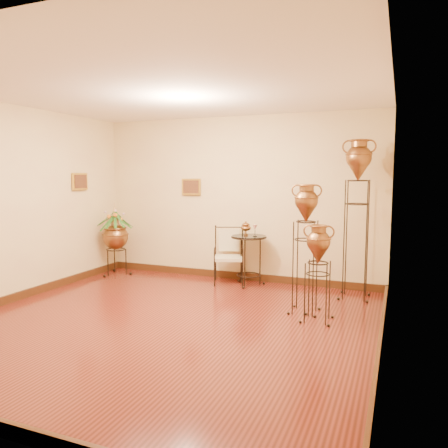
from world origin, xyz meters
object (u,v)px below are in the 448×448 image
at_px(amphora_mid, 305,248).
at_px(armchair, 229,256).
at_px(amphora_tall, 357,218).
at_px(planter_urn, 115,234).
at_px(side_table, 249,259).

distance_m(amphora_mid, armchair, 1.89).
height_order(amphora_tall, amphora_mid, amphora_tall).
bearing_deg(amphora_tall, amphora_mid, -119.60).
bearing_deg(planter_urn, side_table, 3.95).
xyz_separation_m(planter_urn, armchair, (2.15, 0.15, -0.28)).
bearing_deg(amphora_mid, amphora_tall, 60.40).
bearing_deg(planter_urn, amphora_mid, -14.29).
distance_m(amphora_tall, planter_urn, 4.21).
distance_m(planter_urn, armchair, 2.17).
bearing_deg(side_table, amphora_mid, -43.68).
relative_size(amphora_tall, side_table, 2.25).
xyz_separation_m(amphora_mid, side_table, (-1.15, 1.10, -0.44)).
bearing_deg(armchair, side_table, -17.43).
xyz_separation_m(amphora_tall, amphora_mid, (-0.54, -0.96, -0.33)).
xyz_separation_m(amphora_mid, armchair, (-1.50, 1.08, -0.39)).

